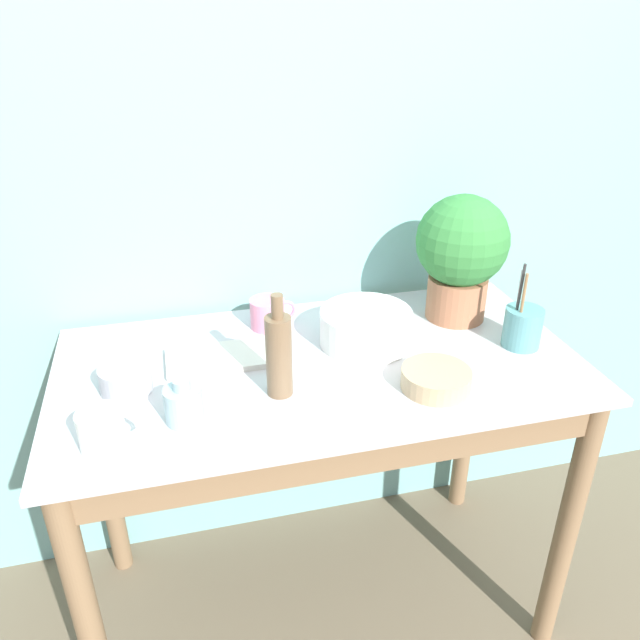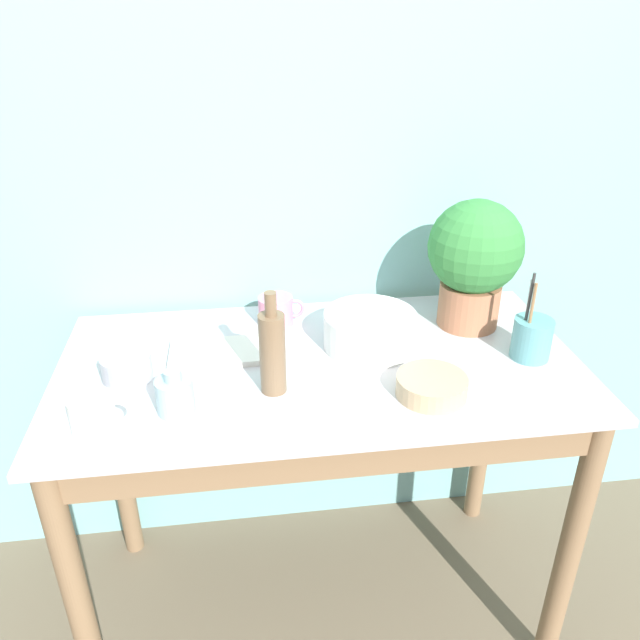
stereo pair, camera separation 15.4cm
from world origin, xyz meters
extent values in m
cube|color=#7AB2B2|center=(0.00, 0.74, 1.20)|extent=(6.00, 0.05, 2.40)
cylinder|color=#846647|center=(-0.61, 0.05, 0.43)|extent=(0.06, 0.06, 0.86)
cylinder|color=#846647|center=(0.61, 0.05, 0.43)|extent=(0.06, 0.06, 0.86)
cylinder|color=#846647|center=(-0.61, 0.64, 0.43)|extent=(0.06, 0.06, 0.86)
cylinder|color=#846647|center=(0.61, 0.64, 0.43)|extent=(0.06, 0.06, 0.86)
cube|color=#846647|center=(0.00, 0.05, 0.81)|extent=(1.23, 0.02, 0.10)
cube|color=#B2B2B7|center=(0.00, 0.34, 0.87)|extent=(1.33, 0.69, 0.02)
cylinder|color=#A36647|center=(0.44, 0.49, 0.95)|extent=(0.17, 0.17, 0.12)
sphere|color=#337A38|center=(0.44, 0.49, 1.12)|extent=(0.26, 0.26, 0.26)
cylinder|color=silver|center=(0.14, 0.41, 0.93)|extent=(0.24, 0.24, 0.10)
cylinder|color=brown|center=(-0.13, 0.23, 0.98)|extent=(0.06, 0.06, 0.20)
cylinder|color=brown|center=(-0.13, 0.23, 1.11)|extent=(0.03, 0.03, 0.06)
cylinder|color=#93B2BC|center=(-0.35, 0.18, 0.93)|extent=(0.08, 0.08, 0.08)
cylinder|color=#93B2BC|center=(-0.35, 0.18, 0.98)|extent=(0.04, 0.04, 0.02)
cylinder|color=white|center=(-0.52, 0.12, 0.93)|extent=(0.09, 0.09, 0.09)
torus|color=white|center=(-0.47, 0.12, 0.93)|extent=(0.06, 0.01, 0.06)
cylinder|color=pink|center=(-0.10, 0.57, 0.93)|extent=(0.10, 0.10, 0.08)
torus|color=pink|center=(-0.04, 0.57, 0.93)|extent=(0.06, 0.01, 0.06)
cylinder|color=#A8A8B2|center=(-0.48, 0.33, 0.92)|extent=(0.12, 0.12, 0.06)
cylinder|color=tan|center=(0.24, 0.16, 0.91)|extent=(0.17, 0.17, 0.05)
cylinder|color=#569399|center=(0.54, 0.29, 0.94)|extent=(0.10, 0.10, 0.11)
cylinder|color=olive|center=(0.52, 0.28, 0.99)|extent=(0.01, 0.01, 0.21)
cylinder|color=#333333|center=(0.52, 0.30, 1.00)|extent=(0.01, 0.02, 0.24)
cylinder|color=#B7B7BC|center=(0.52, 0.30, 0.99)|extent=(0.01, 0.01, 0.22)
cube|color=beige|center=(-0.25, 0.41, 0.89)|extent=(0.26, 0.14, 0.02)
camera|label=1|loc=(-0.34, -0.98, 1.72)|focal=35.00mm
camera|label=2|loc=(-0.19, -1.01, 1.72)|focal=35.00mm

